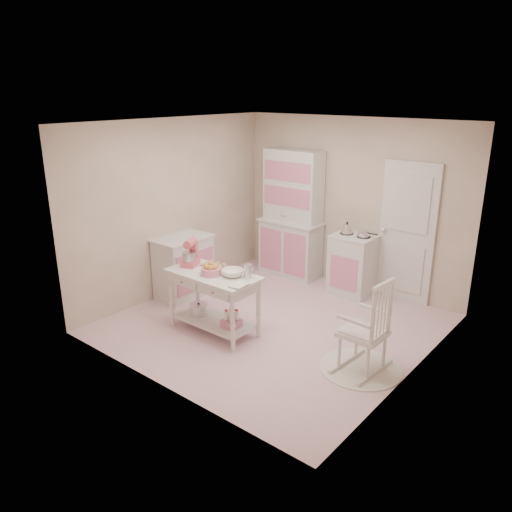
{
  "coord_description": "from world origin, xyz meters",
  "views": [
    {
      "loc": [
        3.64,
        -4.79,
        2.99
      ],
      "look_at": [
        -0.18,
        -0.15,
        0.96
      ],
      "focal_mm": 35.0,
      "sensor_mm": 36.0,
      "label": 1
    }
  ],
  "objects_px": {
    "base_cabinet": "(183,267)",
    "stand_mixer": "(190,253)",
    "work_table": "(214,303)",
    "bread_basket": "(211,271)",
    "hutch": "(291,214)",
    "rocking_chair": "(364,324)",
    "stove": "(353,264)"
  },
  "relations": [
    {
      "from": "hutch",
      "to": "stove",
      "type": "bearing_deg",
      "value": -2.39
    },
    {
      "from": "work_table",
      "to": "stove",
      "type": "bearing_deg",
      "value": 72.06
    },
    {
      "from": "hutch",
      "to": "bread_basket",
      "type": "distance_m",
      "value": 2.42
    },
    {
      "from": "stand_mixer",
      "to": "work_table",
      "type": "bearing_deg",
      "value": -25.42
    },
    {
      "from": "rocking_chair",
      "to": "stand_mixer",
      "type": "distance_m",
      "value": 2.39
    },
    {
      "from": "work_table",
      "to": "bread_basket",
      "type": "bearing_deg",
      "value": -68.2
    },
    {
      "from": "bread_basket",
      "to": "base_cabinet",
      "type": "bearing_deg",
      "value": 152.91
    },
    {
      "from": "work_table",
      "to": "stand_mixer",
      "type": "xyz_separation_m",
      "value": [
        -0.42,
        0.02,
        0.57
      ]
    },
    {
      "from": "stove",
      "to": "rocking_chair",
      "type": "relative_size",
      "value": 0.84
    },
    {
      "from": "hutch",
      "to": "work_table",
      "type": "relative_size",
      "value": 1.73
    },
    {
      "from": "stove",
      "to": "rocking_chair",
      "type": "height_order",
      "value": "rocking_chair"
    },
    {
      "from": "bread_basket",
      "to": "hutch",
      "type": "bearing_deg",
      "value": 101.67
    },
    {
      "from": "base_cabinet",
      "to": "work_table",
      "type": "bearing_deg",
      "value": -25.52
    },
    {
      "from": "rocking_chair",
      "to": "base_cabinet",
      "type": "bearing_deg",
      "value": -178.95
    },
    {
      "from": "stove",
      "to": "work_table",
      "type": "xyz_separation_m",
      "value": [
        -0.73,
        -2.26,
        -0.06
      ]
    },
    {
      "from": "bread_basket",
      "to": "stand_mixer",
      "type": "bearing_deg",
      "value": 170.96
    },
    {
      "from": "rocking_chair",
      "to": "work_table",
      "type": "xyz_separation_m",
      "value": [
        -1.9,
        -0.38,
        -0.15
      ]
    },
    {
      "from": "hutch",
      "to": "stand_mixer",
      "type": "bearing_deg",
      "value": -88.81
    },
    {
      "from": "base_cabinet",
      "to": "rocking_chair",
      "type": "relative_size",
      "value": 0.84
    },
    {
      "from": "stove",
      "to": "base_cabinet",
      "type": "distance_m",
      "value": 2.55
    },
    {
      "from": "stove",
      "to": "stand_mixer",
      "type": "xyz_separation_m",
      "value": [
        -1.15,
        -2.24,
        0.51
      ]
    },
    {
      "from": "rocking_chair",
      "to": "bread_basket",
      "type": "bearing_deg",
      "value": -162.78
    },
    {
      "from": "hutch",
      "to": "rocking_chair",
      "type": "height_order",
      "value": "hutch"
    },
    {
      "from": "stove",
      "to": "bread_basket",
      "type": "xyz_separation_m",
      "value": [
        -0.71,
        -2.31,
        0.39
      ]
    },
    {
      "from": "base_cabinet",
      "to": "stand_mixer",
      "type": "xyz_separation_m",
      "value": [
        0.74,
        -0.54,
        0.51
      ]
    },
    {
      "from": "hutch",
      "to": "work_table",
      "type": "distance_m",
      "value": 2.44
    },
    {
      "from": "base_cabinet",
      "to": "bread_basket",
      "type": "height_order",
      "value": "base_cabinet"
    },
    {
      "from": "hutch",
      "to": "rocking_chair",
      "type": "bearing_deg",
      "value": -39.16
    },
    {
      "from": "stand_mixer",
      "to": "bread_basket",
      "type": "relative_size",
      "value": 1.36
    },
    {
      "from": "rocking_chair",
      "to": "work_table",
      "type": "height_order",
      "value": "rocking_chair"
    },
    {
      "from": "stove",
      "to": "work_table",
      "type": "height_order",
      "value": "stove"
    },
    {
      "from": "hutch",
      "to": "base_cabinet",
      "type": "relative_size",
      "value": 2.26
    }
  ]
}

